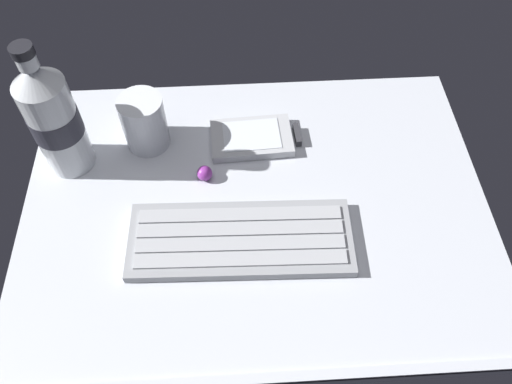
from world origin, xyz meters
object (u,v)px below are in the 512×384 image
object	(u,v)px
keyboard	(241,239)
juice_cup	(145,124)
handheld_device	(256,138)
trackball_mouse	(205,173)
water_bottle	(54,118)

from	to	relation	value
keyboard	juice_cup	world-z (taller)	juice_cup
handheld_device	trackball_mouse	xyz separation A→B (cm)	(-7.66, -6.51, 0.37)
water_bottle	juice_cup	bearing A→B (deg)	16.01
handheld_device	water_bottle	world-z (taller)	water_bottle
juice_cup	trackball_mouse	xyz separation A→B (cm)	(8.43, -7.30, -2.81)
handheld_device	juice_cup	world-z (taller)	juice_cup
juice_cup	water_bottle	xyz separation A→B (cm)	(-10.86, -3.12, 5.10)
juice_cup	trackball_mouse	distance (cm)	11.50
juice_cup	trackball_mouse	size ratio (longest dim) A/B	3.86
keyboard	trackball_mouse	distance (cm)	11.77
handheld_device	water_bottle	bearing A→B (deg)	-175.07
keyboard	juice_cup	distance (cm)	22.55
juice_cup	water_bottle	size ratio (longest dim) A/B	0.41
handheld_device	juice_cup	size ratio (longest dim) A/B	1.54
keyboard	juice_cup	bearing A→B (deg)	125.83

